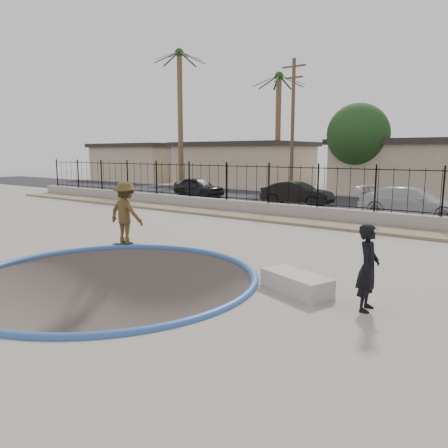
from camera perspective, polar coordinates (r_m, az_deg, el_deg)
ground at (r=21.47m, az=13.85°, el=-1.87°), size 120.00×120.00×2.20m
bowl_pit at (r=10.83m, az=-14.49°, el=-6.90°), size 6.84×6.84×1.80m
coping_ring at (r=10.83m, az=-14.49°, el=-6.90°), size 7.04×7.04×0.20m
rock_strip at (r=18.76m, az=10.60°, el=0.23°), size 42.00×1.60×0.11m
retaining_wall at (r=19.70m, az=12.05°, el=1.34°), size 42.00×0.45×0.60m
fence at (r=19.58m, az=12.17°, el=4.82°), size 40.00×0.04×1.80m
street at (r=25.92m, az=18.33°, el=2.32°), size 90.00×8.00×0.04m
house_west_far at (r=49.62m, az=-9.96°, el=8.05°), size 10.60×8.60×3.90m
house_west at (r=41.10m, az=2.65°, el=7.94°), size 11.60×8.60×3.90m
house_center at (r=34.91m, az=23.58°, el=6.93°), size 10.60×8.60×3.90m
palm_left at (r=37.57m, az=-5.79°, el=16.92°), size 2.30×2.30×11.30m
palm_mid at (r=36.50m, az=7.13°, el=15.12°), size 2.30×2.30×9.30m
utility_pole_left at (r=30.04m, az=8.94°, el=12.53°), size 1.70×0.24×9.00m
street_tree_left at (r=32.43m, az=17.10°, el=11.09°), size 4.32×4.32×6.36m
skater at (r=14.11m, az=-12.68°, el=1.02°), size 1.33×0.83×1.97m
skateboard at (r=14.27m, az=-12.55°, el=-2.64°), size 0.93×0.58×0.08m
videographer at (r=8.67m, az=18.30°, el=-5.45°), size 0.47×0.65×1.66m
concrete_ledge at (r=9.59m, az=9.42°, el=-7.60°), size 1.74×1.20×0.40m
car_a at (r=29.50m, az=-3.36°, el=4.86°), size 3.85×1.77×1.28m
car_b at (r=24.88m, az=9.51°, el=3.95°), size 4.08×1.75×1.31m
car_c at (r=21.51m, az=23.49°, el=2.61°), size 4.95×2.26×1.41m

